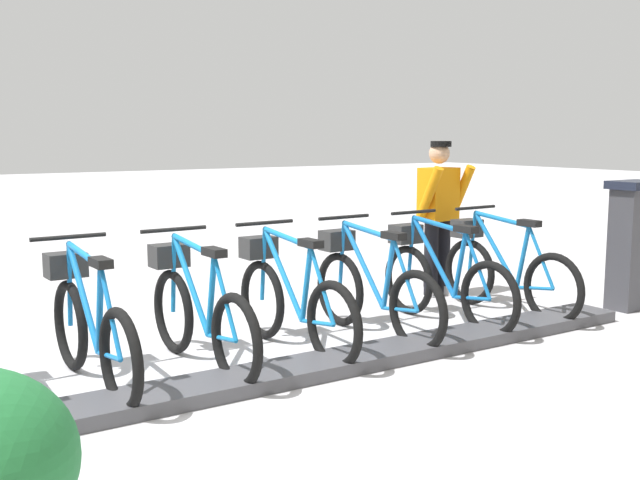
% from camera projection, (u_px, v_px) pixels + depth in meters
% --- Properties ---
extents(ground_plane, '(60.00, 60.00, 0.00)m').
position_uv_depth(ground_plane, '(152.00, 407.00, 4.84)').
color(ground_plane, silver).
extents(dock_rail_base, '(0.44, 8.83, 0.10)m').
position_uv_depth(dock_rail_base, '(152.00, 399.00, 4.84)').
color(dock_rail_base, '#47474C').
rests_on(dock_rail_base, ground).
extents(payment_kiosk, '(0.36, 0.52, 1.28)m').
position_uv_depth(payment_kiosk, '(632.00, 243.00, 7.48)').
color(payment_kiosk, '#38383D').
rests_on(payment_kiosk, ground).
extents(bike_docked_0, '(1.72, 0.54, 1.02)m').
position_uv_depth(bike_docked_0, '(503.00, 269.00, 7.35)').
color(bike_docked_0, black).
rests_on(bike_docked_0, ground).
extents(bike_docked_1, '(1.72, 0.54, 1.02)m').
position_uv_depth(bike_docked_1, '(441.00, 278.00, 6.92)').
color(bike_docked_1, black).
rests_on(bike_docked_1, ground).
extents(bike_docked_2, '(1.72, 0.54, 1.02)m').
position_uv_depth(bike_docked_2, '(371.00, 287.00, 6.49)').
color(bike_docked_2, black).
rests_on(bike_docked_2, ground).
extents(bike_docked_3, '(1.72, 0.54, 1.02)m').
position_uv_depth(bike_docked_3, '(290.00, 298.00, 6.06)').
color(bike_docked_3, black).
rests_on(bike_docked_3, ground).
extents(bike_docked_4, '(1.72, 0.54, 1.02)m').
position_uv_depth(bike_docked_4, '(197.00, 311.00, 5.63)').
color(bike_docked_4, black).
rests_on(bike_docked_4, ground).
extents(bike_docked_5, '(1.72, 0.54, 1.02)m').
position_uv_depth(bike_docked_5, '(89.00, 326.00, 5.19)').
color(bike_docked_5, black).
rests_on(bike_docked_5, ground).
extents(worker_near_rack, '(0.49, 0.66, 1.66)m').
position_uv_depth(worker_near_rack, '(439.00, 212.00, 8.06)').
color(worker_near_rack, white).
rests_on(worker_near_rack, ground).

